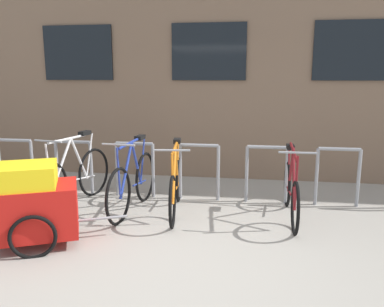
% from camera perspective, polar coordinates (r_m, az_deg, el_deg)
% --- Properties ---
extents(ground_plane, '(42.00, 42.00, 0.00)m').
position_cam_1_polar(ground_plane, '(4.28, -2.70, -14.45)').
color(ground_plane, '#9E998E').
extents(storefront_building, '(28.00, 5.87, 5.52)m').
position_cam_1_polar(storefront_building, '(9.95, 4.43, 16.56)').
color(storefront_building, '#7A604C').
rests_on(storefront_building, ground).
extents(bike_rack, '(6.63, 0.05, 0.86)m').
position_cam_1_polar(bike_rack, '(5.87, 1.03, -1.77)').
color(bike_rack, gray).
rests_on(bike_rack, ground).
extents(bicycle_blue, '(0.44, 1.72, 1.04)m').
position_cam_1_polar(bicycle_blue, '(5.49, -8.59, -4.19)').
color(bicycle_blue, black).
rests_on(bicycle_blue, ground).
extents(bicycle_white, '(0.54, 1.73, 1.06)m').
position_cam_1_polar(bicycle_white, '(5.95, -16.93, -3.29)').
color(bicycle_white, black).
rests_on(bicycle_white, ground).
extents(bicycle_orange, '(0.44, 1.71, 0.99)m').
position_cam_1_polar(bicycle_orange, '(5.38, -2.39, -4.69)').
color(bicycle_orange, black).
rests_on(bicycle_orange, ground).
extents(bicycle_maroon, '(0.44, 1.70, 1.00)m').
position_cam_1_polar(bicycle_maroon, '(5.34, 14.24, -5.26)').
color(bicycle_maroon, black).
rests_on(bicycle_maroon, ground).
extents(bike_trailer, '(1.45, 0.92, 0.94)m').
position_cam_1_polar(bike_trailer, '(4.65, -22.24, -6.75)').
color(bike_trailer, red).
rests_on(bike_trailer, ground).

